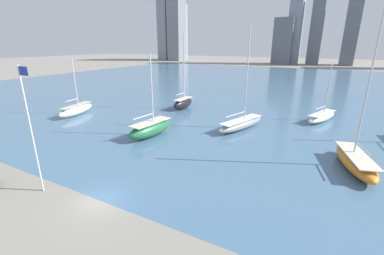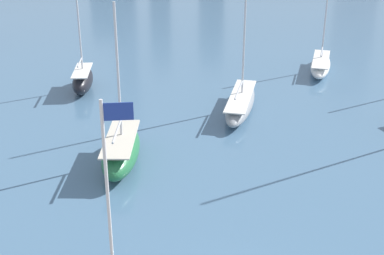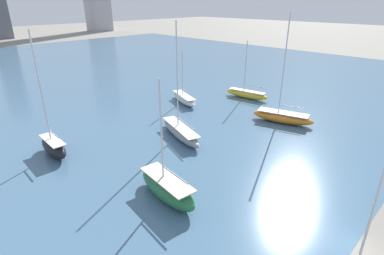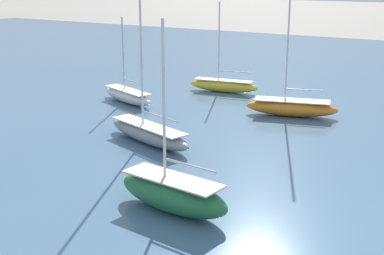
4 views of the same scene
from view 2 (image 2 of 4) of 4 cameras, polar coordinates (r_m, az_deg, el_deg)
harbor_water at (r=91.63m, az=-2.93°, el=12.35°), size 180.00×140.00×0.00m
flag_pole at (r=22.03m, az=-8.65°, el=-9.60°), size 1.24×0.14×11.24m
sailboat_gray at (r=48.10m, az=5.21°, el=2.70°), size 5.37×10.70×15.35m
sailboat_black at (r=54.14m, az=-11.58°, el=5.09°), size 2.10×6.20×14.78m
sailboat_green at (r=38.72m, az=-7.57°, el=-2.44°), size 3.44×8.25×11.64m
sailboat_white at (r=60.69m, az=13.55°, el=6.54°), size 5.07×9.06×9.50m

